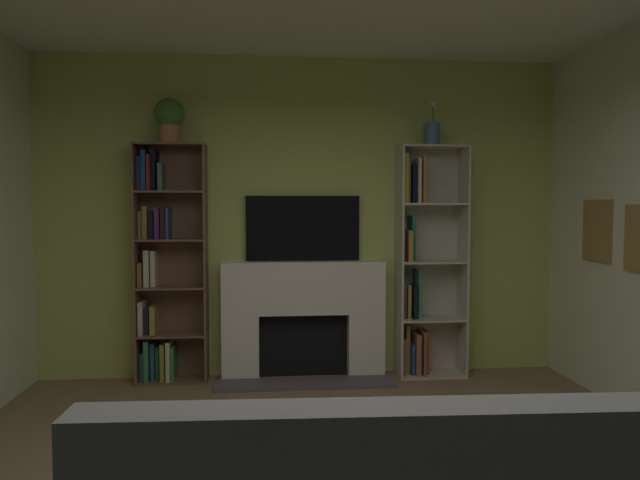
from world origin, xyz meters
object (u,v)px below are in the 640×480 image
tv (303,228)px  potted_plant (169,118)px  bookshelf_left (164,266)px  fireplace (304,316)px  vase_with_flowers (432,132)px  bookshelf_right (422,267)px

tv → potted_plant: (-1.16, -0.12, 0.95)m
tv → bookshelf_left: 1.27m
fireplace → vase_with_flowers: vase_with_flowers is taller
vase_with_flowers → tv: bearing=174.1°
bookshelf_right → potted_plant: potted_plant is taller
tv → vase_with_flowers: (1.16, -0.12, 0.86)m
tv → potted_plant: potted_plant is taller
potted_plant → vase_with_flowers: bearing=0.0°
fireplace → bookshelf_left: 1.31m
tv → potted_plant: size_ratio=2.66×
fireplace → potted_plant: (-1.16, -0.04, 1.75)m
fireplace → vase_with_flowers: (1.16, -0.04, 1.65)m
bookshelf_left → vase_with_flowers: 2.66m
tv → vase_with_flowers: vase_with_flowers is taller
bookshelf_left → tv: bearing=3.3°
bookshelf_left → vase_with_flowers: vase_with_flowers is taller
fireplace → bookshelf_right: size_ratio=0.75×
potted_plant → fireplace: bearing=1.8°
fireplace → potted_plant: bearing=-178.2°
tv → bookshelf_left: bearing=-176.7°
bookshelf_right → vase_with_flowers: bearing=-24.2°
vase_with_flowers → potted_plant: bearing=-180.0°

